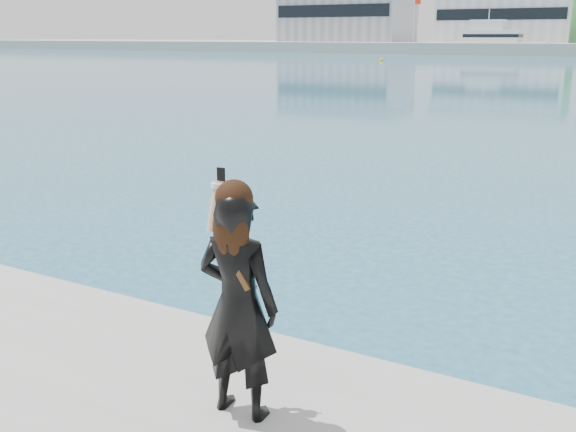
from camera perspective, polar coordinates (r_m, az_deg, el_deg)
name	(u,v)px	position (r m, az deg, el deg)	size (l,w,h in m)	color
warehouse_grey_left	(348,13)	(143.78, 5.31, 17.49)	(26.52, 16.36, 11.50)	gray
warehouse_white	(507,16)	(133.90, 18.90, 16.45)	(24.48, 15.35, 9.50)	silver
flagpole_left	(414,18)	(131.10, 11.17, 16.91)	(1.28, 0.16, 8.00)	silver
motor_yacht	(495,42)	(120.22, 17.92, 14.50)	(16.73, 5.19, 7.73)	white
buoy_far	(381,61)	(89.32, 8.30, 13.48)	(0.50, 0.50, 0.50)	yellow
woman	(238,298)	(4.37, -4.50, -7.31)	(0.61, 0.41, 1.71)	black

